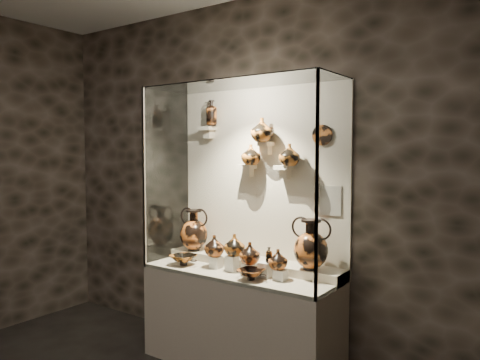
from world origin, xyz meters
name	(u,v)px	position (x,y,z in m)	size (l,w,h in m)	color
wall_back	(261,178)	(0.00, 2.50, 1.60)	(5.00, 0.02, 3.20)	black
plinth	(240,320)	(0.00, 2.18, 0.40)	(1.70, 0.60, 0.80)	beige
front_tier	(240,272)	(0.00, 2.18, 0.82)	(1.68, 0.58, 0.03)	#C2B296
rear_tier	(252,264)	(0.00, 2.35, 0.85)	(1.70, 0.25, 0.10)	#C2B296
back_panel	(261,178)	(0.00, 2.50, 1.60)	(1.70, 0.03, 1.60)	beige
glass_front	(219,182)	(0.00, 1.88, 1.60)	(1.70, 0.01, 1.60)	white
glass_left	(167,176)	(-0.85, 2.18, 1.60)	(0.01, 0.60, 1.60)	white
glass_right	(335,184)	(0.85, 2.18, 1.60)	(0.01, 0.60, 1.60)	white
glass_top	(240,83)	(0.00, 2.18, 2.40)	(1.70, 0.60, 0.01)	white
frame_post_left	(144,178)	(-0.84, 1.89, 1.60)	(0.02, 0.02, 1.60)	gray
frame_post_right	(317,186)	(0.84, 1.89, 1.60)	(0.02, 0.02, 1.60)	gray
pedestal_a	(216,262)	(-0.22, 2.13, 0.88)	(0.09, 0.09, 0.10)	silver
pedestal_b	(232,263)	(-0.05, 2.13, 0.90)	(0.09, 0.09, 0.13)	silver
pedestal_c	(249,269)	(0.12, 2.13, 0.88)	(0.09, 0.09, 0.09)	silver
pedestal_d	(265,270)	(0.28, 2.13, 0.89)	(0.09, 0.09, 0.12)	silver
pedestal_e	(281,275)	(0.42, 2.13, 0.87)	(0.09, 0.09, 0.08)	silver
bracket_ul	(207,128)	(-0.55, 2.42, 2.05)	(0.14, 0.12, 0.04)	beige
bracket_ca	(247,167)	(-0.10, 2.42, 1.70)	(0.14, 0.12, 0.04)	beige
bracket_cb	(266,144)	(0.10, 2.42, 1.90)	(0.10, 0.12, 0.04)	beige
bracket_cc	(284,168)	(0.28, 2.42, 1.70)	(0.14, 0.12, 0.04)	beige
amphora_left	(194,230)	(-0.63, 2.31, 1.10)	(0.31, 0.31, 0.39)	#B65A22
amphora_right	(311,244)	(0.59, 2.31, 1.10)	(0.32, 0.32, 0.40)	#B65A22
jug_a	(215,246)	(-0.24, 2.13, 1.02)	(0.18, 0.18, 0.18)	#B65A22
jug_b	(235,245)	(-0.04, 2.15, 1.05)	(0.18, 0.18, 0.18)	#A65B1D
jug_c	(250,253)	(0.14, 2.12, 1.01)	(0.17, 0.17, 0.18)	#B65A22
jug_e	(278,259)	(0.40, 2.13, 0.99)	(0.15, 0.15, 0.16)	#B65A22
lekythos_small	(269,254)	(0.32, 2.13, 1.02)	(0.06, 0.06, 0.14)	#A65B1D
kylix_left	(184,259)	(-0.52, 2.04, 0.89)	(0.28, 0.24, 0.11)	#A65B1D
kylix_right	(251,273)	(0.23, 2.00, 0.88)	(0.26, 0.22, 0.10)	#B65A22
lekythos_tall	(212,112)	(-0.49, 2.42, 2.20)	(0.11, 0.11, 0.27)	#B65A22
ovoid_vase_a	(251,155)	(-0.03, 2.38, 1.81)	(0.17, 0.17, 0.18)	#A65B1D
ovoid_vase_b	(262,130)	(0.09, 2.37, 2.02)	(0.20, 0.20, 0.20)	#A65B1D
ovoid_vase_c	(290,155)	(0.35, 2.38, 1.81)	(0.18, 0.18, 0.18)	#A65B1D
wall_plate	(322,135)	(0.60, 2.47, 1.97)	(0.17, 0.17, 0.02)	#A55420
info_placard	(330,201)	(0.68, 2.47, 1.44)	(0.18, 0.01, 0.24)	beige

